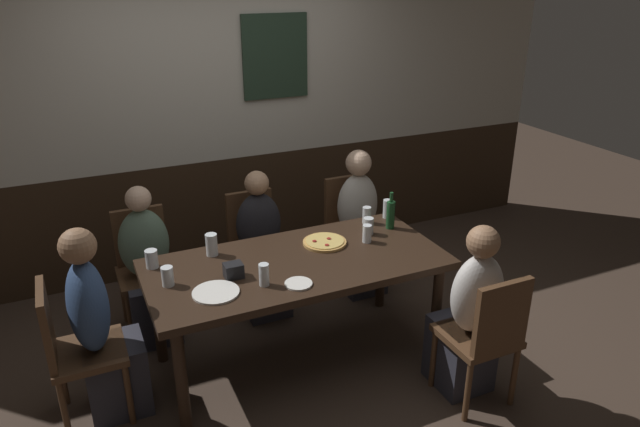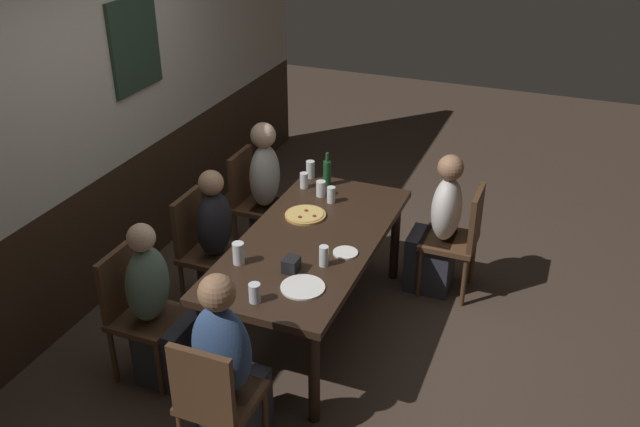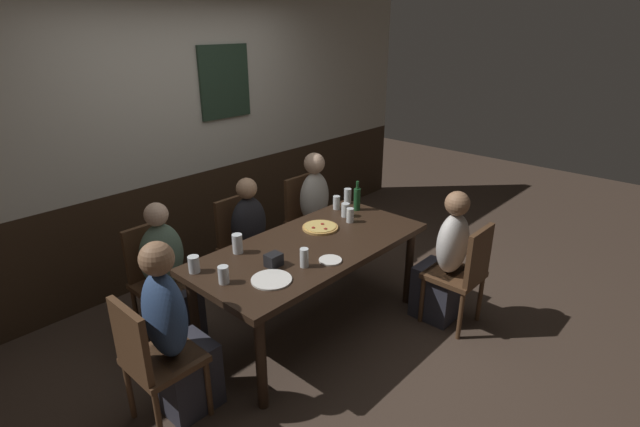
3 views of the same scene
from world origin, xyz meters
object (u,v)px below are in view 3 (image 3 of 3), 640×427
chair_left_far (157,275)px  highball_clear (336,203)px  person_head_west (176,343)px  beer_glass_half (194,265)px  beer_bottle_green (357,199)px  person_mid_far (254,250)px  chair_head_west (152,357)px  person_right_near (445,267)px  person_right_far (318,220)px  pint_glass_stout (345,211)px  pint_glass_amber (350,216)px  plate_white_large (271,280)px  chair_right_near (464,271)px  chair_right_far (306,215)px  condiment_caddy (274,260)px  tumbler_short (238,245)px  chair_mid_far (242,241)px  pizza (320,227)px  beer_glass_tall (304,259)px  person_left_far (169,286)px  pint_glass_pale (224,276)px  dining_table (311,254)px  plate_white_small (330,260)px  tumbler_water (348,197)px

chair_left_far → highball_clear: 1.63m
person_head_west → beer_glass_half: person_head_west is taller
beer_bottle_green → person_mid_far: bearing=147.8°
chair_head_west → highball_clear: (2.04, 0.34, 0.30)m
highball_clear → beer_bottle_green: beer_bottle_green is taller
chair_head_west → person_right_near: bearing=-17.6°
person_right_far → pint_glass_stout: 0.65m
pint_glass_amber → plate_white_large: bearing=-167.7°
beer_glass_half → chair_right_near: bearing=-34.5°
person_mid_far → chair_left_far: bearing=168.8°
chair_right_near → person_right_far: person_right_far is taller
chair_right_near → chair_right_far: (0.00, 1.72, 0.00)m
beer_glass_half → beer_bottle_green: (1.64, -0.10, 0.06)m
chair_head_west → person_mid_far: 1.52m
chair_head_west → condiment_caddy: bearing=-2.5°
person_head_west → pint_glass_amber: person_head_west is taller
chair_right_near → tumbler_short: (-1.29, 1.16, 0.31)m
chair_head_west → highball_clear: size_ratio=7.17×
pint_glass_stout → tumbler_short: size_ratio=0.82×
person_right_near → tumbler_short: size_ratio=7.76×
person_head_west → chair_mid_far: bearing=35.7°
pizza → beer_glass_tall: (-0.55, -0.36, 0.05)m
highball_clear → tumbler_short: 1.15m
person_right_far → pint_glass_amber: (-0.29, -0.64, 0.30)m
condiment_caddy → person_right_far: bearing=30.6°
chair_right_near → chair_mid_far: same height
person_left_far → pint_glass_pale: (0.03, -0.67, 0.33)m
beer_glass_tall → person_right_near: bearing=-23.7°
pint_glass_stout → tumbler_short: 1.08m
person_right_far → highball_clear: (-0.14, -0.36, 0.30)m
person_right_far → beer_glass_half: 1.74m
chair_head_west → person_head_west: bearing=0.0°
highball_clear → beer_bottle_green: (0.11, -0.15, 0.05)m
chair_mid_far → pint_glass_pale: size_ratio=7.46×
dining_table → pint_glass_pale: size_ratio=15.95×
highball_clear → pint_glass_amber: 0.32m
chair_head_west → beer_glass_tall: bearing=-10.9°
plate_white_large → condiment_caddy: 0.21m
dining_table → plate_white_large: 0.60m
person_right_far → person_head_west: bearing=-161.0°
dining_table → highball_clear: size_ratio=15.32×
person_right_near → chair_head_west: bearing=162.4°
chair_mid_far → chair_head_west: 1.60m
chair_left_far → highball_clear: bearing=-18.9°
person_left_far → plate_white_small: 1.25m
chair_mid_far → plate_white_large: (-0.57, -1.04, 0.25)m
beer_glass_half → condiment_caddy: (0.42, -0.33, -0.01)m
pint_glass_stout → tumbler_water: tumbler_water is taller
tumbler_short → person_head_west: bearing=-157.7°
highball_clear → pint_glass_stout: size_ratio=1.03×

